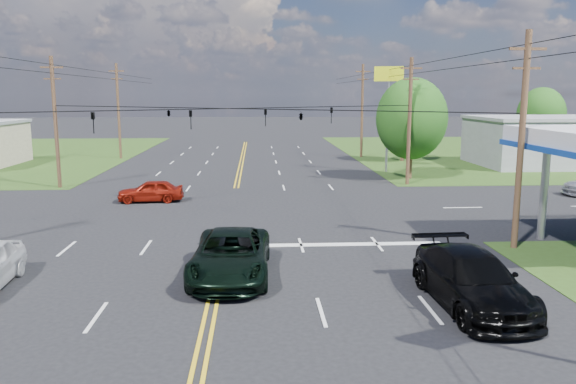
{
  "coord_description": "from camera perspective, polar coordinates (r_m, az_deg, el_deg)",
  "views": [
    {
      "loc": [
        1.49,
        -20.73,
        6.81
      ],
      "look_at": [
        3.02,
        6.0,
        2.13
      ],
      "focal_mm": 35.0,
      "sensor_mm": 36.0,
      "label": 1
    }
  ],
  "objects": [
    {
      "name": "pickup_dkgreen",
      "position": [
        21.29,
        -5.84,
        -6.39
      ],
      "size": [
        3.08,
        6.27,
        1.71
      ],
      "primitive_type": "imported",
      "rotation": [
        0.0,
        0.0,
        -0.04
      ],
      "color": "black",
      "rests_on": "ground"
    },
    {
      "name": "sedan_red",
      "position": [
        36.98,
        -13.78,
        0.11
      ],
      "size": [
        4.24,
        1.93,
        1.41
      ],
      "primitive_type": "imported",
      "rotation": [
        0.0,
        0.0,
        -1.51
      ],
      "color": "maroon",
      "rests_on": "ground"
    },
    {
      "name": "pole_left_far",
      "position": [
        62.46,
        -16.85,
        7.98
      ],
      "size": [
        1.6,
        0.28,
        10.0
      ],
      "color": "#44321D",
      "rests_on": "ground"
    },
    {
      "name": "suv_black",
      "position": [
        19.37,
        18.15,
        -8.43
      ],
      "size": [
        2.79,
        6.2,
        1.76
      ],
      "primitive_type": "imported",
      "rotation": [
        0.0,
        0.0,
        0.05
      ],
      "color": "black",
      "rests_on": "ground"
    },
    {
      "name": "span_wire_signals",
      "position": [
        32.78,
        -5.94,
        8.43
      ],
      "size": [
        26.0,
        18.0,
        1.13
      ],
      "color": "black",
      "rests_on": "ground"
    },
    {
      "name": "pole_nw",
      "position": [
        44.22,
        -22.56,
        6.7
      ],
      "size": [
        1.6,
        0.28,
        9.5
      ],
      "color": "#44321D",
      "rests_on": "ground"
    },
    {
      "name": "tree_right_b",
      "position": [
        58.74,
        11.63,
        7.18
      ],
      "size": [
        4.94,
        4.94,
        7.09
      ],
      "color": "#44321D",
      "rests_on": "ground"
    },
    {
      "name": "grass_ne",
      "position": [
        73.21,
        24.04,
        3.71
      ],
      "size": [
        46.0,
        48.0,
        0.03
      ],
      "primitive_type": "cube",
      "color": "#2A4315",
      "rests_on": "ground"
    },
    {
      "name": "tree_right_a",
      "position": [
        46.49,
        12.45,
        7.28
      ],
      "size": [
        5.7,
        5.7,
        8.18
      ],
      "color": "#44321D",
      "rests_on": "ground"
    },
    {
      "name": "pole_se",
      "position": [
        26.45,
        22.63,
        5.04
      ],
      "size": [
        1.6,
        0.28,
        9.5
      ],
      "color": "#44321D",
      "rests_on": "ground"
    },
    {
      "name": "ground",
      "position": [
        33.47,
        -5.75,
        -1.89
      ],
      "size": [
        280.0,
        280.0,
        0.0
      ],
      "primitive_type": "plane",
      "color": "black",
      "rests_on": "ground"
    },
    {
      "name": "pole_right_far",
      "position": [
        61.84,
        7.54,
        8.3
      ],
      "size": [
        1.6,
        0.28,
        10.0
      ],
      "color": "#44321D",
      "rests_on": "ground"
    },
    {
      "name": "pole_ne",
      "position": [
        43.33,
        12.24,
        7.18
      ],
      "size": [
        1.6,
        0.28,
        9.5
      ],
      "color": "#44321D",
      "rests_on": "ground"
    },
    {
      "name": "tree_far_r",
      "position": [
        70.69,
        24.32,
        7.2
      ],
      "size": [
        5.32,
        5.32,
        7.63
      ],
      "color": "#44321D",
      "rests_on": "ground"
    },
    {
      "name": "power_lines",
      "position": [
        30.82,
        -6.2,
        13.18
      ],
      "size": [
        26.04,
        100.0,
        0.64
      ],
      "color": "black",
      "rests_on": "ground"
    },
    {
      "name": "polesign_ne",
      "position": [
        50.12,
        10.18,
        10.3
      ],
      "size": [
        2.47,
        1.02,
        9.17
      ],
      "color": "#A5A5AA",
      "rests_on": "ground"
    },
    {
      "name": "stop_bar",
      "position": [
        25.89,
        4.66,
        -5.38
      ],
      "size": [
        10.0,
        0.5,
        0.02
      ],
      "primitive_type": "cube",
      "color": "silver",
      "rests_on": "ground"
    },
    {
      "name": "retail_ne",
      "position": [
        60.12,
        25.14,
        4.57
      ],
      "size": [
        14.0,
        10.0,
        4.4
      ],
      "primitive_type": "cube",
      "color": "gray",
      "rests_on": "ground"
    }
  ]
}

